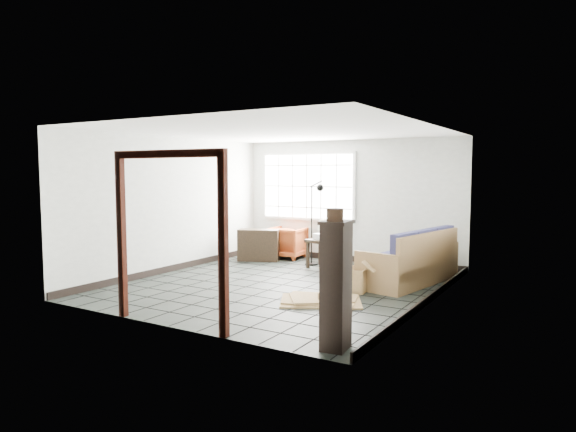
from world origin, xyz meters
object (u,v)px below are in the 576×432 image
Objects in this scene: futon_sofa at (413,264)px; armchair at (288,241)px; side_table at (322,244)px; tall_shelf at (336,284)px.

futon_sofa is 3.40m from armchair.
armchair is 1.35m from side_table.
futon_sofa is at bearing 155.17° from armchair.
tall_shelf reaches higher than futon_sofa.
armchair is 0.54× the size of tall_shelf.
tall_shelf is (3.49, -4.80, 0.33)m from armchair.
armchair is at bearing 152.14° from side_table.
futon_sofa reaches higher than armchair.
armchair is at bearing 171.69° from futon_sofa.
futon_sofa reaches higher than side_table.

